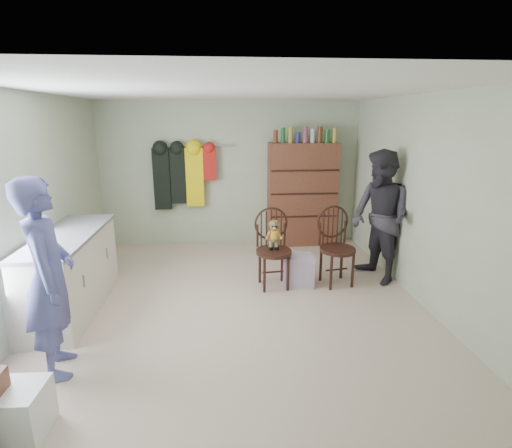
{
  "coord_description": "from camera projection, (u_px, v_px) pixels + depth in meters",
  "views": [
    {
      "loc": [
        -0.16,
        -4.52,
        2.23
      ],
      "look_at": [
        0.25,
        0.2,
        0.95
      ],
      "focal_mm": 28.0,
      "sensor_mm": 36.0,
      "label": 1
    }
  ],
  "objects": [
    {
      "name": "ground_plane",
      "position": [
        237.0,
        303.0,
        4.94
      ],
      "size": [
        5.0,
        5.0,
        0.0
      ],
      "primitive_type": "plane",
      "color": "beige",
      "rests_on": "ground"
    },
    {
      "name": "room_walls",
      "position": [
        234.0,
        170.0,
        5.04
      ],
      "size": [
        5.0,
        5.0,
        5.0
      ],
      "color": "#B4BFA0",
      "rests_on": "ground"
    },
    {
      "name": "counter",
      "position": [
        70.0,
        272.0,
        4.66
      ],
      "size": [
        0.64,
        1.86,
        0.94
      ],
      "color": "silver",
      "rests_on": "ground"
    },
    {
      "name": "plastic_tub",
      "position": [
        17.0,
        412.0,
        2.85
      ],
      "size": [
        0.41,
        0.39,
        0.38
      ],
      "primitive_type": "cube",
      "rotation": [
        0.0,
        0.0,
        -0.04
      ],
      "color": "white",
      "rests_on": "ground"
    },
    {
      "name": "chair_front",
      "position": [
        273.0,
        243.0,
        5.31
      ],
      "size": [
        0.51,
        0.51,
        1.06
      ],
      "rotation": [
        0.0,
        0.0,
        0.09
      ],
      "color": "black",
      "rests_on": "ground"
    },
    {
      "name": "chair_far",
      "position": [
        336.0,
        243.0,
        5.41
      ],
      "size": [
        0.55,
        0.55,
        1.07
      ],
      "rotation": [
        0.0,
        0.0,
        0.18
      ],
      "color": "black",
      "rests_on": "ground"
    },
    {
      "name": "striped_bag",
      "position": [
        298.0,
        270.0,
        5.41
      ],
      "size": [
        0.43,
        0.35,
        0.42
      ],
      "primitive_type": "cube",
      "rotation": [
        0.0,
        0.0,
        -0.09
      ],
      "color": "#E57283",
      "rests_on": "ground"
    },
    {
      "name": "person_left",
      "position": [
        49.0,
        278.0,
        3.42
      ],
      "size": [
        0.59,
        0.74,
        1.77
      ],
      "primitive_type": "imported",
      "rotation": [
        0.0,
        0.0,
        1.87
      ],
      "color": "#525596",
      "rests_on": "ground"
    },
    {
      "name": "person_right",
      "position": [
        380.0,
        217.0,
        5.41
      ],
      "size": [
        0.89,
        1.03,
        1.82
      ],
      "primitive_type": "imported",
      "rotation": [
        0.0,
        0.0,
        -1.31
      ],
      "color": "#2D2B33",
      "rests_on": "ground"
    },
    {
      "name": "dresser",
      "position": [
        302.0,
        194.0,
        7.02
      ],
      "size": [
        1.2,
        0.39,
        2.07
      ],
      "color": "brown",
      "rests_on": "ground"
    },
    {
      "name": "coat_rack",
      "position": [
        183.0,
        176.0,
        6.84
      ],
      "size": [
        1.42,
        0.12,
        1.09
      ],
      "color": "#99999E",
      "rests_on": "ground"
    }
  ]
}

